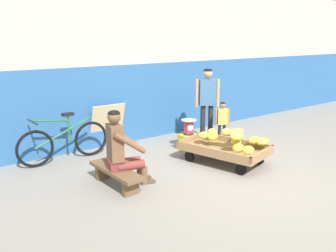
% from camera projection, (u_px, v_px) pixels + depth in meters
% --- Properties ---
extents(ground_plane, '(80.00, 80.00, 0.00)m').
position_uv_depth(ground_plane, '(257.00, 183.00, 5.45)').
color(ground_plane, gray).
extents(back_wall, '(16.00, 0.30, 3.21)m').
position_uv_depth(back_wall, '(140.00, 63.00, 7.55)').
color(back_wall, '#2D609E').
rests_on(back_wall, ground).
extents(banana_cart, '(1.16, 1.60, 0.36)m').
position_uv_depth(banana_cart, '(224.00, 150.00, 6.26)').
color(banana_cart, '#99754C').
rests_on(banana_cart, ground).
extents(banana_pile, '(0.88, 1.42, 0.26)m').
position_uv_depth(banana_pile, '(233.00, 138.00, 6.16)').
color(banana_pile, gold).
rests_on(banana_pile, banana_cart).
extents(low_bench, '(0.33, 1.11, 0.27)m').
position_uv_depth(low_bench, '(116.00, 173.00, 5.29)').
color(low_bench, brown).
rests_on(low_bench, ground).
extents(vendor_seated, '(0.72, 0.57, 1.14)m').
position_uv_depth(vendor_seated, '(121.00, 149.00, 5.24)').
color(vendor_seated, brown).
rests_on(vendor_seated, ground).
extents(plastic_crate, '(0.36, 0.28, 0.30)m').
position_uv_depth(plastic_crate, '(188.00, 142.00, 7.05)').
color(plastic_crate, gold).
rests_on(plastic_crate, ground).
extents(weighing_scale, '(0.30, 0.30, 0.29)m').
position_uv_depth(weighing_scale, '(189.00, 127.00, 6.98)').
color(weighing_scale, '#28282D').
rests_on(weighing_scale, plastic_crate).
extents(bicycle_near_left, '(1.66, 0.48, 0.86)m').
position_uv_depth(bicycle_near_left, '(64.00, 142.00, 6.34)').
color(bicycle_near_left, black).
rests_on(bicycle_near_left, ground).
extents(sign_board, '(0.70, 0.29, 0.87)m').
position_uv_depth(sign_board, '(107.00, 125.00, 7.18)').
color(sign_board, '#C6B289').
rests_on(sign_board, ground).
extents(customer_adult, '(0.42, 0.34, 1.53)m').
position_uv_depth(customer_adult, '(207.00, 98.00, 7.27)').
color(customer_adult, '#232328').
rests_on(customer_adult, ground).
extents(customer_child, '(0.26, 0.20, 0.92)m').
position_uv_depth(customer_child, '(222.00, 120.00, 7.06)').
color(customer_child, '#232328').
rests_on(customer_child, ground).
extents(shopping_bag, '(0.18, 0.12, 0.24)m').
position_uv_depth(shopping_bag, '(214.00, 148.00, 6.77)').
color(shopping_bag, silver).
rests_on(shopping_bag, ground).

